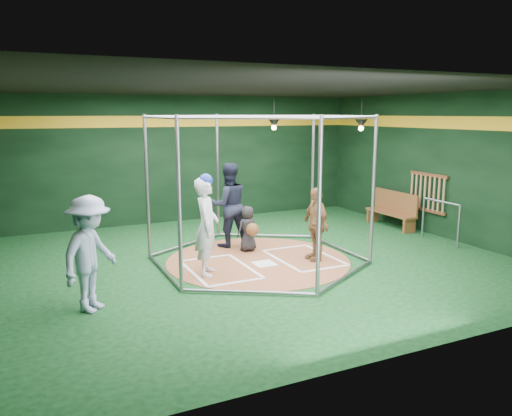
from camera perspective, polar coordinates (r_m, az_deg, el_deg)
name	(u,v)px	position (r m, az deg, el deg)	size (l,w,h in m)	color
room_shell	(258,177)	(10.07, 0.22, 3.57)	(10.10, 9.10, 3.53)	#0B3313
clay_disc	(258,260)	(10.43, 0.23, -6.01)	(3.80, 3.80, 0.01)	#975837
home_plate	(264,264)	(10.17, 0.96, -6.38)	(0.43, 0.43, 0.01)	white
batter_box_left	(220,269)	(9.85, -4.17, -6.99)	(1.17, 1.77, 0.01)	white
batter_box_right	(304,257)	(10.65, 5.46, -5.65)	(1.17, 1.77, 0.01)	white
batting_cage	(258,189)	(10.10, 0.24, 2.13)	(4.05, 4.67, 3.00)	gray
bat_rack	(427,192)	(13.32, 18.98, 1.69)	(0.07, 1.25, 0.98)	brown
pendant_lamp_near	(274,123)	(14.19, 2.06, 9.66)	(0.34, 0.34, 0.90)	black
pendant_lamp_far	(361,124)	(13.79, 11.93, 9.40)	(0.34, 0.34, 0.90)	black
batter_figure	(207,225)	(9.36, -5.66, -1.96)	(0.68, 0.80, 1.92)	silver
visitor_leopard	(316,224)	(10.36, 6.83, -1.82)	(0.89, 0.37, 1.52)	#B0804B
catcher_figure	(248,229)	(10.98, -0.89, -2.38)	(0.54, 0.59, 1.01)	black
umpire	(228,205)	(11.34, -3.18, 0.35)	(0.93, 0.73, 1.92)	black
bystander_blue	(90,254)	(8.06, -18.45, -5.01)	(1.17, 0.67, 1.81)	#9AA8CB
dugout_bench	(393,209)	(13.87, 15.37, -0.10)	(0.39, 1.66, 0.97)	brown
steel_railing	(441,214)	(12.53, 20.35, -0.70)	(0.05, 1.16, 1.00)	gray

